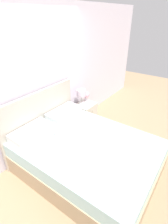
# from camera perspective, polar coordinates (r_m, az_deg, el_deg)

# --- Properties ---
(ground_plane) EXTENTS (12.00, 12.00, 0.00)m
(ground_plane) POSITION_cam_1_polar(r_m,az_deg,el_deg) (3.79, -12.95, -10.36)
(ground_plane) COLOR tan
(wall_back) EXTENTS (8.00, 0.06, 2.60)m
(wall_back) POSITION_cam_1_polar(r_m,az_deg,el_deg) (3.20, -16.41, 8.44)
(wall_back) COLOR white
(wall_back) RESTS_ON ground_plane
(bed) EXTENTS (1.71, 2.20, 1.20)m
(bed) POSITION_cam_1_polar(r_m,az_deg,el_deg) (3.04, -0.13, -13.34)
(bed) COLOR tan
(bed) RESTS_ON ground_plane
(nightstand) EXTENTS (0.47, 0.41, 0.53)m
(nightstand) POSITION_cam_1_polar(r_m,az_deg,el_deg) (4.23, 0.43, -0.59)
(nightstand) COLOR silver
(nightstand) RESTS_ON ground_plane
(table_lamp) EXTENTS (0.21, 0.21, 0.37)m
(table_lamp) POSITION_cam_1_polar(r_m,az_deg,el_deg) (3.98, -0.90, 5.75)
(table_lamp) COLOR white
(table_lamp) RESTS_ON nightstand
(flower_vase) EXTENTS (0.16, 0.16, 0.25)m
(flower_vase) POSITION_cam_1_polar(r_m,az_deg,el_deg) (4.18, 0.72, 5.44)
(flower_vase) COLOR silver
(flower_vase) RESTS_ON nightstand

